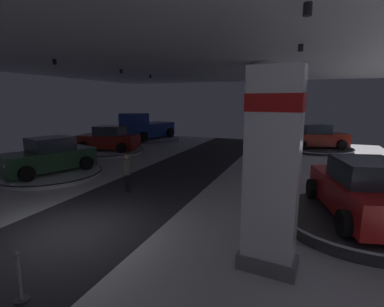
% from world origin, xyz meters
% --- Properties ---
extents(ground, '(24.00, 44.00, 0.06)m').
position_xyz_m(ground, '(0.00, 0.00, -0.02)').
color(ground, silver).
extents(ceiling_with_spotlights, '(24.00, 44.00, 0.39)m').
position_xyz_m(ceiling_with_spotlights, '(0.00, -0.00, 5.55)').
color(ceiling_with_spotlights, silver).
extents(column_right, '(1.45, 1.45, 5.50)m').
position_xyz_m(column_right, '(4.13, 8.78, 2.75)').
color(column_right, '#ADADB2').
rests_on(column_right, ground).
extents(brand_sign_pylon, '(1.33, 0.77, 4.41)m').
position_xyz_m(brand_sign_pylon, '(5.41, 0.19, 2.27)').
color(brand_sign_pylon, slate).
rests_on(brand_sign_pylon, ground).
extents(display_platform_deep_left, '(5.68, 5.68, 0.34)m').
position_xyz_m(display_platform_deep_left, '(-7.11, 16.87, 0.19)').
color(display_platform_deep_left, '#B7B7BC').
rests_on(display_platform_deep_left, ground).
extents(pickup_truck_deep_left, '(3.48, 5.61, 2.30)m').
position_xyz_m(pickup_truck_deep_left, '(-7.18, 16.55, 1.28)').
color(pickup_truck_deep_left, navy).
rests_on(pickup_truck_deep_left, display_platform_deep_left).
extents(display_platform_mid_left, '(4.93, 4.93, 0.24)m').
position_xyz_m(display_platform_mid_left, '(-5.64, 4.55, 0.13)').
color(display_platform_mid_left, silver).
rests_on(display_platform_mid_left, ground).
extents(display_car_mid_left, '(3.21, 4.55, 1.71)m').
position_xyz_m(display_car_mid_left, '(-5.63, 4.58, 1.00)').
color(display_car_mid_left, '#2D5638').
rests_on(display_car_mid_left, display_platform_mid_left).
extents(display_platform_far_left, '(4.83, 4.83, 0.24)m').
position_xyz_m(display_platform_far_left, '(-6.98, 11.03, 0.13)').
color(display_platform_far_left, silver).
rests_on(display_platform_far_left, ground).
extents(display_car_far_left, '(4.45, 2.80, 1.71)m').
position_xyz_m(display_car_far_left, '(-6.95, 11.03, 1.00)').
color(display_car_far_left, maroon).
rests_on(display_car_far_left, display_platform_far_left).
extents(display_platform_deep_right, '(5.19, 5.19, 0.23)m').
position_xyz_m(display_platform_deep_right, '(6.99, 17.65, 0.13)').
color(display_platform_deep_right, '#333338').
rests_on(display_platform_deep_right, ground).
extents(display_car_deep_right, '(4.56, 3.26, 1.71)m').
position_xyz_m(display_car_deep_right, '(6.96, 17.64, 1.00)').
color(display_car_deep_right, maroon).
rests_on(display_car_deep_right, display_platform_deep_right).
extents(display_platform_mid_right, '(4.59, 4.59, 0.37)m').
position_xyz_m(display_platform_mid_right, '(7.69, 3.37, 0.21)').
color(display_platform_mid_right, '#333338').
rests_on(display_platform_mid_right, ground).
extents(display_car_mid_right, '(3.00, 4.51, 1.71)m').
position_xyz_m(display_car_mid_right, '(7.70, 3.34, 1.14)').
color(display_car_mid_right, red).
rests_on(display_car_mid_right, display_platform_mid_right).
extents(visitor_walking_near, '(0.32, 0.32, 1.59)m').
position_xyz_m(visitor_walking_near, '(-0.62, 3.82, 0.91)').
color(visitor_walking_near, black).
rests_on(visitor_walking_near, ground).
extents(stanchion_a, '(0.28, 0.28, 1.01)m').
position_xyz_m(stanchion_a, '(1.23, -2.54, 0.37)').
color(stanchion_a, '#333338').
rests_on(stanchion_a, ground).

